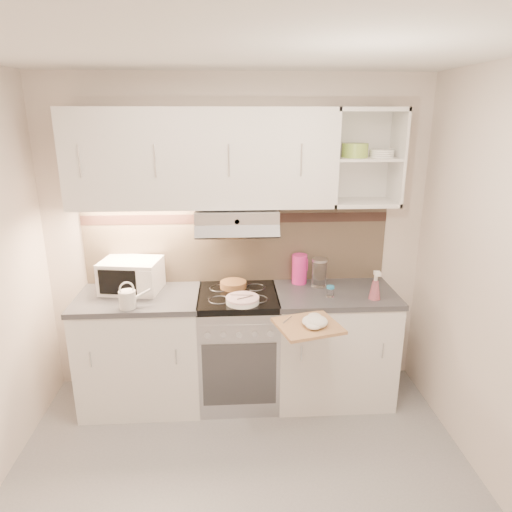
% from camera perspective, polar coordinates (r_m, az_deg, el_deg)
% --- Properties ---
extents(ground, '(3.00, 3.00, 0.00)m').
position_cam_1_polar(ground, '(3.05, -1.55, -28.78)').
color(ground, gray).
rests_on(ground, ground).
extents(room_shell, '(3.04, 2.84, 2.52)m').
position_cam_1_polar(room_shell, '(2.55, -2.07, 4.30)').
color(room_shell, silver).
rests_on(room_shell, ground).
extents(base_cabinet_left, '(0.90, 0.60, 0.86)m').
position_cam_1_polar(base_cabinet_left, '(3.74, -14.02, -11.54)').
color(base_cabinet_left, white).
rests_on(base_cabinet_left, ground).
extents(worktop_left, '(0.92, 0.62, 0.04)m').
position_cam_1_polar(worktop_left, '(3.55, -14.54, -5.14)').
color(worktop_left, '#47474C').
rests_on(worktop_left, base_cabinet_left).
extents(base_cabinet_right, '(0.90, 0.60, 0.86)m').
position_cam_1_polar(base_cabinet_right, '(3.76, 9.51, -11.05)').
color(base_cabinet_right, white).
rests_on(base_cabinet_right, ground).
extents(worktop_right, '(0.92, 0.62, 0.04)m').
position_cam_1_polar(worktop_right, '(3.57, 9.87, -4.68)').
color(worktop_right, '#47474C').
rests_on(worktop_right, base_cabinet_right).
extents(electric_range, '(0.60, 0.60, 0.90)m').
position_cam_1_polar(electric_range, '(3.66, -2.21, -11.25)').
color(electric_range, '#B7B7BC').
rests_on(electric_range, ground).
extents(microwave, '(0.48, 0.38, 0.24)m').
position_cam_1_polar(microwave, '(3.62, -15.31, -2.36)').
color(microwave, white).
rests_on(microwave, worktop_left).
extents(watering_can, '(0.22, 0.13, 0.20)m').
position_cam_1_polar(watering_can, '(3.32, -15.65, -5.13)').
color(watering_can, silver).
rests_on(watering_can, worktop_left).
extents(plate_stack, '(0.24, 0.24, 0.05)m').
position_cam_1_polar(plate_stack, '(3.30, -1.70, -5.51)').
color(plate_stack, white).
rests_on(plate_stack, electric_range).
extents(bread_loaf, '(0.20, 0.20, 0.05)m').
position_cam_1_polar(bread_loaf, '(3.58, -2.85, -3.59)').
color(bread_loaf, '#B0723F').
rests_on(bread_loaf, electric_range).
extents(pink_pitcher, '(0.13, 0.12, 0.24)m').
position_cam_1_polar(pink_pitcher, '(3.66, 5.47, -1.62)').
color(pink_pitcher, '#E62A8F').
rests_on(pink_pitcher, worktop_right).
extents(glass_jar, '(0.12, 0.12, 0.23)m').
position_cam_1_polar(glass_jar, '(3.61, 7.90, -2.05)').
color(glass_jar, silver).
rests_on(glass_jar, worktop_right).
extents(spice_jar, '(0.06, 0.06, 0.08)m').
position_cam_1_polar(spice_jar, '(3.44, 9.27, -4.37)').
color(spice_jar, white).
rests_on(spice_jar, worktop_right).
extents(spray_bottle, '(0.09, 0.09, 0.23)m').
position_cam_1_polar(spray_bottle, '(3.46, 14.66, -3.79)').
color(spray_bottle, pink).
rests_on(spray_bottle, worktop_right).
extents(cutting_board, '(0.47, 0.45, 0.02)m').
position_cam_1_polar(cutting_board, '(3.05, 6.51, -8.66)').
color(cutting_board, '#B38250').
rests_on(cutting_board, base_cabinet_right).
extents(dish_towel, '(0.30, 0.27, 0.07)m').
position_cam_1_polar(dish_towel, '(3.03, 6.54, -7.85)').
color(dish_towel, white).
rests_on(dish_towel, cutting_board).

